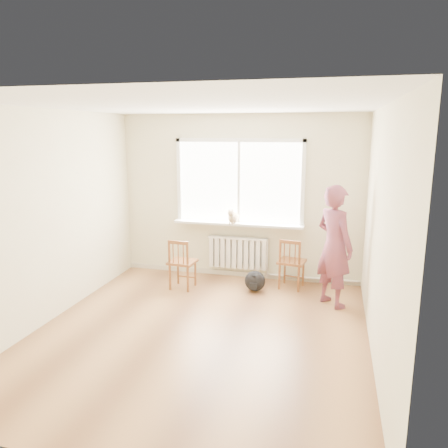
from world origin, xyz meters
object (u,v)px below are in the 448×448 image
Objects in this scene: chair_left at (181,264)px; chair_right at (291,264)px; cat at (233,217)px; person at (334,246)px; backpack at (255,281)px.

chair_right is at bearing -161.14° from chair_left.
cat reaches higher than chair_left.
person is (2.28, -0.07, 0.45)m from chair_left.
chair_right is 0.47× the size of person.
cat is 1.22× the size of backpack.
chair_left is 2.51× the size of backpack.
chair_right is at bearing 7.53° from person.
chair_left is at bearing 44.20° from person.
person is at bearing 150.65° from chair_right.
cat is at bearing 22.18° from person.
chair_right is 0.93m from person.
chair_left reaches higher than backpack.
chair_left is at bearing 23.75° from chair_right.
chair_left is at bearing -128.84° from cat.
backpack is at bearing -37.19° from cat.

